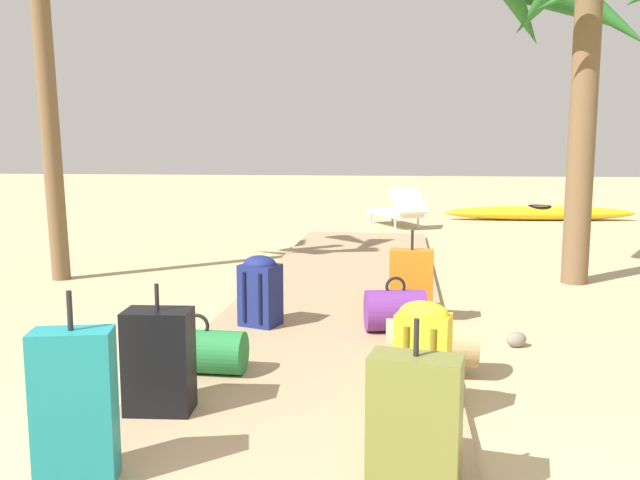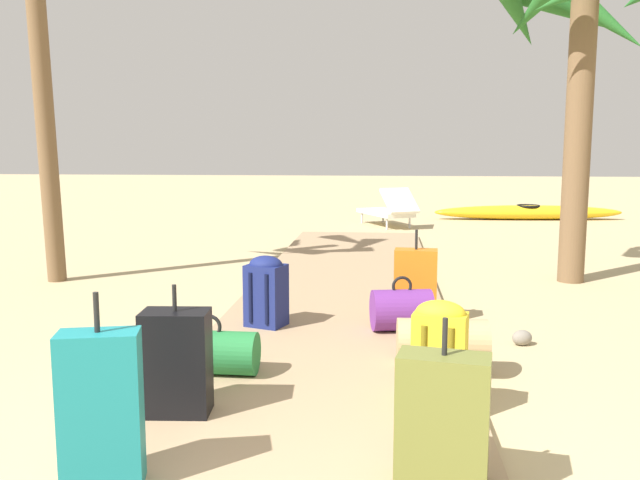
# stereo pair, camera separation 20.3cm
# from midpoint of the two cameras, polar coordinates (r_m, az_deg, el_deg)

# --- Properties ---
(ground_plane) EXTENTS (60.00, 60.00, 0.00)m
(ground_plane) POSITION_cam_midpoint_polar(r_m,az_deg,el_deg) (5.86, 0.27, -7.35)
(ground_plane) COLOR tan
(boardwalk) EXTENTS (1.96, 9.63, 0.08)m
(boardwalk) POSITION_cam_midpoint_polar(r_m,az_deg,el_deg) (6.78, 1.00, -4.87)
(boardwalk) COLOR tan
(boardwalk) RESTS_ON ground
(duffel_bag_tan) EXTENTS (0.62, 0.33, 0.43)m
(duffel_bag_tan) POSITION_cam_midpoint_polar(r_m,az_deg,el_deg) (4.62, 9.15, -8.57)
(duffel_bag_tan) COLOR tan
(duffel_bag_tan) RESTS_ON boardwalk
(suitcase_black) EXTENTS (0.38, 0.25, 0.73)m
(suitcase_black) POSITION_cam_midpoint_polar(r_m,az_deg,el_deg) (3.84, -13.68, -10.13)
(suitcase_black) COLOR black
(suitcase_black) RESTS_ON boardwalk
(suitcase_olive) EXTENTS (0.43, 0.27, 0.75)m
(suitcase_olive) POSITION_cam_midpoint_polar(r_m,az_deg,el_deg) (3.04, 8.49, -14.93)
(suitcase_olive) COLOR olive
(suitcase_olive) RESTS_ON boardwalk
(suitcase_orange) EXTENTS (0.39, 0.23, 0.75)m
(suitcase_orange) POSITION_cam_midpoint_polar(r_m,az_deg,el_deg) (5.93, 7.19, -3.55)
(suitcase_orange) COLOR orange
(suitcase_orange) RESTS_ON boardwalk
(duffel_bag_purple) EXTENTS (0.52, 0.41, 0.44)m
(duffel_bag_purple) POSITION_cam_midpoint_polar(r_m,az_deg,el_deg) (5.41, 5.92, -5.95)
(duffel_bag_purple) COLOR #6B2D84
(duffel_bag_purple) RESTS_ON boardwalk
(suitcase_teal) EXTENTS (0.37, 0.25, 0.86)m
(suitcase_teal) POSITION_cam_midpoint_polar(r_m,az_deg,el_deg) (3.15, -20.01, -13.44)
(suitcase_teal) COLOR #197A7F
(suitcase_teal) RESTS_ON boardwalk
(backpack_yellow) EXTENTS (0.34, 0.26, 0.61)m
(backpack_yellow) POSITION_cam_midpoint_polar(r_m,az_deg,el_deg) (3.89, 8.70, -9.29)
(backpack_yellow) COLOR gold
(backpack_yellow) RESTS_ON boardwalk
(duffel_bag_green) EXTENTS (0.63, 0.30, 0.39)m
(duffel_bag_green) POSITION_cam_midpoint_polar(r_m,az_deg,el_deg) (4.48, -10.69, -9.38)
(duffel_bag_green) COLOR #237538
(duffel_bag_green) RESTS_ON boardwalk
(backpack_navy) EXTENTS (0.36, 0.33, 0.59)m
(backpack_navy) POSITION_cam_midpoint_polar(r_m,az_deg,el_deg) (5.52, -5.70, -4.20)
(backpack_navy) COLOR navy
(backpack_navy) RESTS_ON boardwalk
(palm_tree_far_right) EXTENTS (2.39, 2.32, 3.68)m
(palm_tree_far_right) POSITION_cam_midpoint_polar(r_m,az_deg,el_deg) (8.20, 21.29, 16.60)
(palm_tree_far_right) COLOR brown
(palm_tree_far_right) RESTS_ON ground
(lounge_chair) EXTENTS (1.24, 1.66, 0.77)m
(lounge_chair) POSITION_cam_midpoint_polar(r_m,az_deg,el_deg) (13.02, 5.44, 2.58)
(lounge_chair) COLOR white
(lounge_chair) RESTS_ON ground
(kayak) EXTENTS (4.01, 0.84, 0.32)m
(kayak) POSITION_cam_midpoint_polar(r_m,az_deg,el_deg) (14.87, 16.97, 2.28)
(kayak) COLOR gold
(kayak) RESTS_ON ground
(rock_right_far) EXTENTS (0.19, 0.16, 0.12)m
(rock_right_far) POSITION_cam_midpoint_polar(r_m,az_deg,el_deg) (5.49, 15.87, -8.04)
(rock_right_far) COLOR gray
(rock_right_far) RESTS_ON ground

